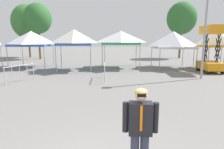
# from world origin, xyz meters

# --- Properties ---
(canopy_tent_behind_center) EXTENTS (3.32, 3.32, 3.41)m
(canopy_tent_behind_center) POSITION_xyz_m (-6.73, 15.66, 2.71)
(canopy_tent_behind_center) COLOR #9E9EA3
(canopy_tent_behind_center) RESTS_ON ground
(canopy_tent_behind_right) EXTENTS (3.04, 3.04, 3.48)m
(canopy_tent_behind_right) POSITION_xyz_m (-2.48, 13.82, 2.81)
(canopy_tent_behind_right) COLOR #9E9EA3
(canopy_tent_behind_right) RESTS_ON ground
(canopy_tent_far_left) EXTENTS (3.59, 3.59, 3.41)m
(canopy_tent_far_left) POSITION_xyz_m (1.61, 15.13, 2.79)
(canopy_tent_far_left) COLOR #9E9EA3
(canopy_tent_far_left) RESTS_ON ground
(canopy_tent_far_right) EXTENTS (3.42, 3.42, 3.37)m
(canopy_tent_far_right) POSITION_xyz_m (6.42, 14.79, 2.59)
(canopy_tent_far_right) COLOR #9E9EA3
(canopy_tent_far_right) RESTS_ON ground
(canopy_tent_behind_left) EXTENTS (2.88, 2.88, 3.56)m
(canopy_tent_behind_left) POSITION_xyz_m (10.15, 14.17, 2.76)
(canopy_tent_behind_left) COLOR #9E9EA3
(canopy_tent_behind_left) RESTS_ON ground
(scissor_lift) EXTENTS (1.52, 2.37, 3.72)m
(scissor_lift) POSITION_xyz_m (8.66, 12.25, 1.15)
(scissor_lift) COLOR black
(scissor_lift) RESTS_ON ground
(person_foreground) EXTENTS (0.65, 0.28, 1.78)m
(person_foreground) POSITION_xyz_m (0.69, 0.37, 1.03)
(person_foreground) COLOR #33384C
(person_foreground) RESTS_ON ground
(light_pole_near_lift) EXTENTS (0.36, 0.36, 7.77)m
(light_pole_near_lift) POSITION_xyz_m (6.66, 9.70, 4.44)
(light_pole_near_lift) COLOR #9E9EA3
(light_pole_near_lift) RESTS_ON ground
(tree_behind_tents_left) EXTENTS (3.62, 3.62, 7.39)m
(tree_behind_tents_left) POSITION_xyz_m (-8.71, 23.93, 5.38)
(tree_behind_tents_left) COLOR brown
(tree_behind_tents_left) RESTS_ON ground
(tree_behind_tents_center) EXTENTS (4.55, 4.55, 7.71)m
(tree_behind_tents_center) POSITION_xyz_m (-11.09, 26.66, 5.20)
(tree_behind_tents_center) COLOR brown
(tree_behind_tents_center) RESTS_ON ground
(tree_behind_tents_right) EXTENTS (4.07, 4.07, 7.81)m
(tree_behind_tents_right) POSITION_xyz_m (10.95, 24.52, 5.56)
(tree_behind_tents_right) COLOR brown
(tree_behind_tents_right) RESTS_ON ground
(crowd_barrier_near_person) EXTENTS (1.12, 1.83, 1.08)m
(crowd_barrier_near_person) POSITION_xyz_m (-5.15, 9.03, 0.75)
(crowd_barrier_near_person) COLOR #B7BABF
(crowd_barrier_near_person) RESTS_ON ground
(crowd_barrier_mid_lot) EXTENTS (0.08, 2.10, 1.08)m
(crowd_barrier_mid_lot) POSITION_xyz_m (0.08, 9.56, 0.75)
(crowd_barrier_mid_lot) COLOR #B7BABF
(crowd_barrier_mid_lot) RESTS_ON ground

